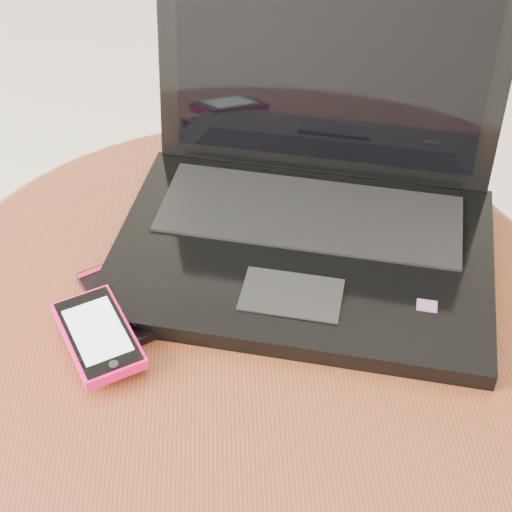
{
  "coord_description": "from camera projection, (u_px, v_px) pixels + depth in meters",
  "views": [
    {
      "loc": [
        0.08,
        -0.59,
        1.12
      ],
      "look_at": [
        0.11,
        -0.03,
        0.6
      ],
      "focal_mm": 55.6,
      "sensor_mm": 36.0,
      "label": 1
    }
  ],
  "objects": [
    {
      "name": "table",
      "position": [
        244.0,
        380.0,
        0.87
      ],
      "size": [
        0.68,
        0.68,
        0.54
      ],
      "color": "#4D2518",
      "rests_on": "ground"
    },
    {
      "name": "laptop",
      "position": [
        310.0,
        200.0,
        0.84
      ],
      "size": [
        0.45,
        0.4,
        0.26
      ],
      "color": "black",
      "rests_on": "table"
    },
    {
      "name": "phone_black",
      "position": [
        126.0,
        301.0,
        0.79
      ],
      "size": [
        0.11,
        0.13,
        0.01
      ],
      "color": "black",
      "rests_on": "table"
    },
    {
      "name": "phone_pink",
      "position": [
        98.0,
        335.0,
        0.74
      ],
      "size": [
        0.1,
        0.12,
        0.01
      ],
      "color": "#FF0E63",
      "rests_on": "phone_black"
    }
  ]
}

